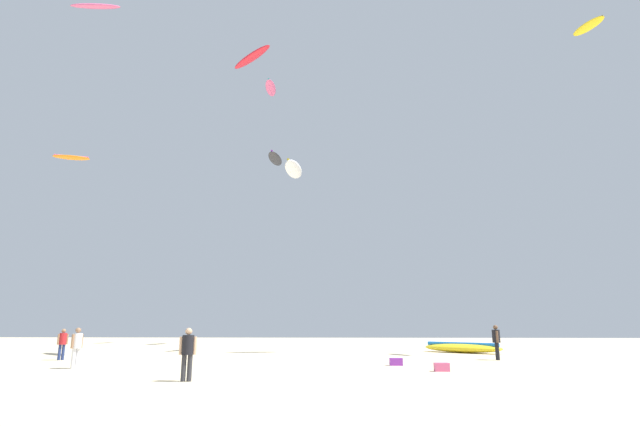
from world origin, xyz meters
TOP-DOWN VIEW (x-y plane):
  - ground_plane at (0.00, 0.00)m, footprint 120.00×120.00m
  - person_foreground at (-3.75, 3.62)m, footprint 0.54×0.37m
  - person_midground at (-9.80, 8.03)m, footprint 0.37×0.51m
  - person_left at (-13.18, 12.87)m, footprint 0.39×0.40m
  - person_right at (9.16, 13.89)m, footprint 0.40×0.58m
  - kite_grounded_near at (8.98, 20.64)m, footprint 5.08×4.85m
  - cooler_box at (5.02, 7.44)m, footprint 0.56×0.36m
  - gear_bag at (3.57, 10.18)m, footprint 0.56×0.36m
  - kite_aloft_0 at (-6.29, 35.65)m, footprint 1.12×3.73m
  - kite_aloft_1 at (-5.30, 33.38)m, footprint 1.39×4.12m
  - kite_aloft_3 at (-17.94, 19.54)m, footprint 2.54×1.41m
  - kite_aloft_4 at (-2.29, 22.07)m, footprint 1.60×4.01m
  - kite_aloft_5 at (-4.66, 16.63)m, footprint 3.53×3.57m
  - kite_aloft_6 at (17.71, 16.83)m, footprint 1.58×2.36m
  - kite_aloft_7 at (-16.63, 18.06)m, footprint 3.70×1.37m

SIDE VIEW (x-z plane):
  - ground_plane at x=0.00m, z-range 0.00..0.00m
  - cooler_box at x=5.02m, z-range 0.00..0.32m
  - gear_bag at x=3.57m, z-range 0.00..0.32m
  - kite_grounded_near at x=8.98m, z-range -0.03..0.66m
  - person_left at x=-13.18m, z-range 0.13..1.69m
  - person_midground at x=-9.80m, z-range 0.14..1.77m
  - person_foreground at x=-3.75m, z-range 0.14..1.78m
  - person_right at x=9.16m, z-range 0.15..1.90m
  - kite_aloft_4 at x=-2.29m, z-range 12.63..13.58m
  - kite_aloft_3 at x=-17.94m, z-range 13.23..13.54m
  - kite_aloft_1 at x=-5.30m, z-range 17.73..18.27m
  - kite_aloft_5 at x=-4.66m, z-range 18.80..19.62m
  - kite_aloft_6 at x=17.71m, z-range 20.78..21.30m
  - kite_aloft_7 at x=-16.63m, z-range 24.16..24.92m
  - kite_aloft_0 at x=-6.29m, z-range 26.61..27.31m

